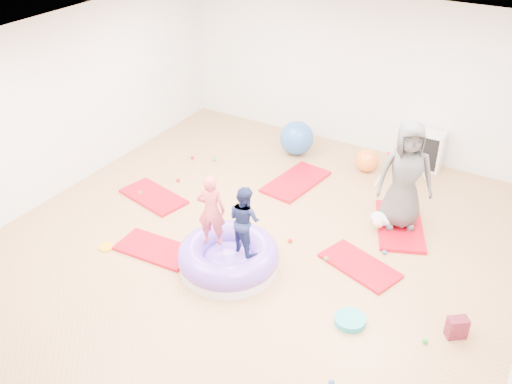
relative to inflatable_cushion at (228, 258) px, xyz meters
The scene contains 19 objects.
room 1.27m from the inflatable_cushion, 75.07° to the left, with size 7.01×8.01×2.81m.
gym_mat_front_left 1.12m from the inflatable_cushion, 169.42° to the right, with size 1.09×0.55×0.05m, color red.
gym_mat_mid_left 2.19m from the inflatable_cushion, 156.35° to the left, with size 1.11×0.56×0.05m, color red.
gym_mat_center_back 2.47m from the inflatable_cushion, 95.62° to the left, with size 1.24×0.62×0.05m, color red.
gym_mat_right 1.77m from the inflatable_cushion, 30.78° to the left, with size 1.07×0.53×0.04m, color red.
gym_mat_rear_right 2.68m from the inflatable_cushion, 51.13° to the left, with size 1.29×0.65×0.05m, color red.
inflatable_cushion is the anchor object (origin of this frame).
child_pink 0.77m from the inflatable_cushion, behind, with size 0.37×0.24×1.01m, color #D44A50.
child_navy 0.73m from the inflatable_cushion, 15.43° to the left, with size 0.46×0.36×0.94m, color #171F4A.
adult_caregiver 2.75m from the inflatable_cushion, 51.92° to the left, with size 0.79×0.52×1.63m, color #454546.
infant 2.39m from the inflatable_cushion, 52.98° to the left, with size 0.35×0.35×0.20m.
ball_pit_balls 0.89m from the inflatable_cushion, 90.33° to the left, with size 4.97×3.57×0.07m.
exercise_ball_blue 3.51m from the inflatable_cushion, 102.02° to the left, with size 0.62×0.62×0.62m, color #2459A4.
exercise_ball_orange 3.52m from the inflatable_cushion, 79.88° to the left, with size 0.40×0.40×0.40m, color orange.
infant_play_gym 3.54m from the inflatable_cushion, 68.76° to the left, with size 0.69×0.66×0.53m.
cube_shelf 4.32m from the inflatable_cushion, 71.27° to the left, with size 0.68×0.34×0.68m.
balance_disc 1.82m from the inflatable_cushion, ahead, with size 0.37×0.37×0.08m, color teal.
backpack 2.95m from the inflatable_cushion, ahead, with size 0.23×0.14×0.27m, color #B51F41.
yellow_toy 1.80m from the inflatable_cushion, 163.44° to the right, with size 0.21×0.21×0.03m, color #F5AA0C.
Camera 1 is at (3.28, -5.29, 4.85)m, focal length 40.00 mm.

